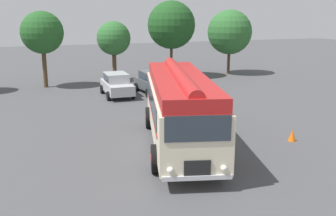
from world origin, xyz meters
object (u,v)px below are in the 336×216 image
Objects in this scene: vintage_bus at (180,105)px; car_mid_left at (153,82)px; car_near_left at (117,84)px; traffic_cone at (292,135)px.

car_mid_left is at bearing 77.52° from vintage_bus.
traffic_cone is (5.39, -13.04, -0.57)m from car_near_left.
car_mid_left is (2.60, 11.74, -1.05)m from vintage_bus.
car_mid_left is 7.76× the size of traffic_cone.
vintage_bus is 2.43× the size of car_mid_left.
car_near_left and car_mid_left have the same top height.
car_mid_left reaches higher than traffic_cone.
vintage_bus is 11.75m from car_near_left.
car_mid_left is at bearing 0.82° from car_near_left.
traffic_cone is at bearing -14.38° from vintage_bus.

